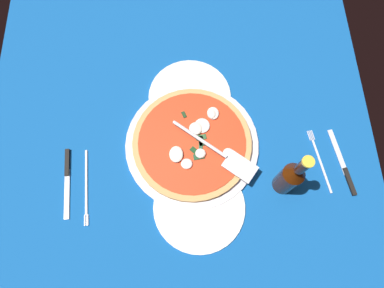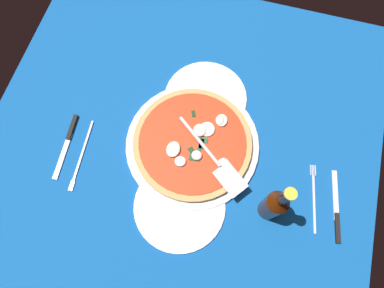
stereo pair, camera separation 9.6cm
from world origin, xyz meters
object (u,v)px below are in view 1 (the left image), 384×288
object	(u,v)px
pizza_server	(218,151)
beer_bottle	(290,177)
dinner_plate_left	(190,96)
place_setting_far	(332,164)
pizza	(192,144)
place_setting_near	(76,182)
dinner_plate_right	(199,207)

from	to	relation	value
pizza_server	beer_bottle	size ratio (longest dim) A/B	1.01
dinner_plate_left	place_setting_far	world-z (taller)	place_setting_far
pizza	place_setting_near	distance (cm)	34.50
dinner_plate_left	place_setting_near	bearing A→B (deg)	-51.86
pizza	place_setting_far	distance (cm)	40.53
pizza	beer_bottle	size ratio (longest dim) A/B	1.47
place_setting_near	beer_bottle	world-z (taller)	beer_bottle
dinner_plate_left	dinner_plate_right	bearing A→B (deg)	2.56
dinner_plate_right	pizza_server	size ratio (longest dim) A/B	1.07
place_setting_far	pizza	bearing A→B (deg)	69.83
place_setting_near	place_setting_far	world-z (taller)	same
pizza_server	place_setting_near	size ratio (longest dim) A/B	1.07
dinner_plate_left	place_setting_far	bearing A→B (deg)	60.02
place_setting_far	beer_bottle	size ratio (longest dim) A/B	0.91
place_setting_far	dinner_plate_left	bearing A→B (deg)	49.80
beer_bottle	pizza	bearing A→B (deg)	-116.27
pizza	beer_bottle	world-z (taller)	beer_bottle
dinner_plate_left	pizza	xyz separation A→B (cm)	(16.16, 0.26, 1.78)
dinner_plate_right	pizza_server	world-z (taller)	pizza_server
place_setting_far	beer_bottle	xyz separation A→B (cm)	(5.27, -15.03, 8.58)
dinner_plate_right	pizza	world-z (taller)	pizza
dinner_plate_right	place_setting_far	xyz separation A→B (cm)	(-10.83, 38.62, -0.15)
dinner_plate_right	place_setting_far	bearing A→B (deg)	105.67
pizza_server	place_setting_far	size ratio (longest dim) A/B	1.10
place_setting_far	beer_bottle	bearing A→B (deg)	99.10
dinner_plate_right	pizza	bearing A→B (deg)	-175.98
place_setting_near	pizza	bearing A→B (deg)	102.22
dinner_plate_left	pizza_server	distance (cm)	21.19
dinner_plate_right	dinner_plate_left	bearing A→B (deg)	-177.44
dinner_plate_left	pizza_server	bearing A→B (deg)	20.13
pizza	place_setting_far	world-z (taller)	pizza
pizza_server	place_setting_near	world-z (taller)	pizza_server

